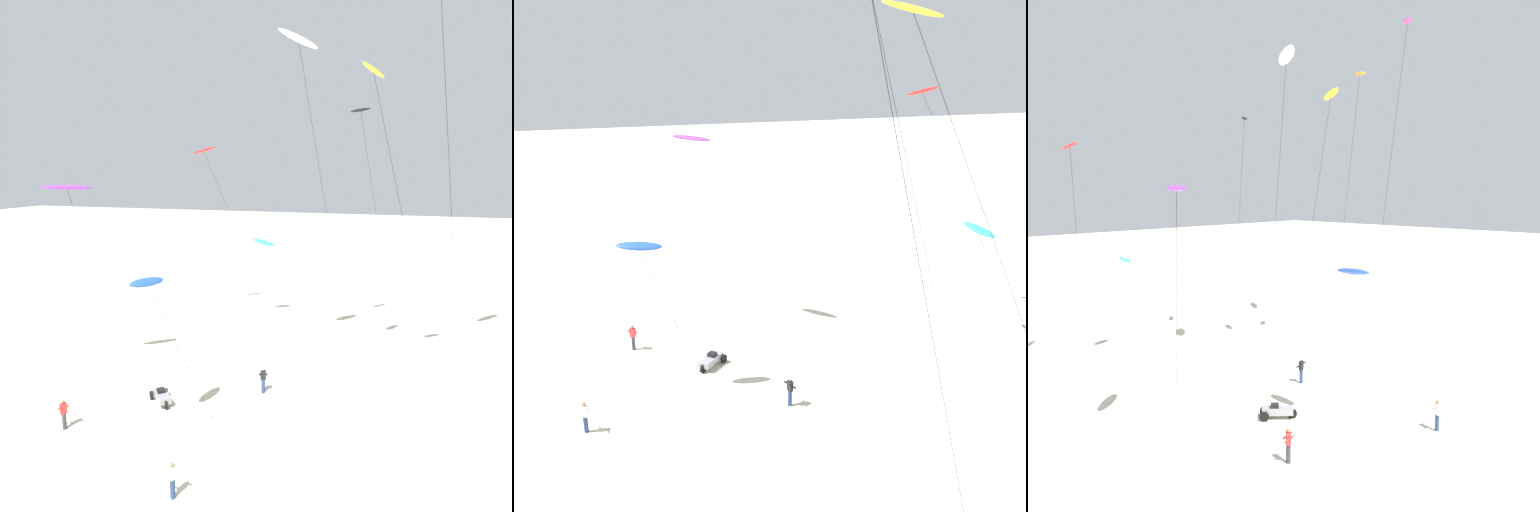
{
  "view_description": "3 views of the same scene",
  "coord_description": "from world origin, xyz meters",
  "views": [
    {
      "loc": [
        4.12,
        -18.21,
        13.52
      ],
      "look_at": [
        -4.2,
        8.08,
        8.48
      ],
      "focal_mm": 33.06,
      "sensor_mm": 36.0,
      "label": 1
    },
    {
      "loc": [
        22.02,
        -1.77,
        17.58
      ],
      "look_at": [
        -3.15,
        6.44,
        8.55
      ],
      "focal_mm": 42.25,
      "sensor_mm": 36.0,
      "label": 2
    },
    {
      "loc": [
        -31.94,
        -17.51,
        12.66
      ],
      "look_at": [
        -4.94,
        7.94,
        8.32
      ],
      "focal_mm": 42.74,
      "sensor_mm": 36.0,
      "label": 3
    }
  ],
  "objects": [
    {
      "name": "ground_plane",
      "position": [
        0.0,
        0.0,
        0.0
      ],
      "size": [
        260.0,
        260.0,
        0.0
      ],
      "primitive_type": "plane",
      "color": "beige"
    },
    {
      "name": "kite_red",
      "position": [
        -12.46,
        19.83,
        14.86
      ],
      "size": [
        4.84,
        7.08,
        15.61
      ],
      "color": "red",
      "rests_on": "ground"
    },
    {
      "name": "kite_cyan",
      "position": [
        -7.67,
        21.44,
        7.15
      ],
      "size": [
        2.4,
        3.07,
        7.74
      ],
      "color": "#33BFE0",
      "rests_on": "ground"
    },
    {
      "name": "kite_purple",
      "position": [
        -14.99,
        5.21,
        12.43
      ],
      "size": [
        2.88,
        3.71,
        12.69
      ],
      "color": "purple",
      "rests_on": "ground"
    },
    {
      "name": "kite_blue",
      "position": [
        -7.33,
        0.9,
        8.26
      ],
      "size": [
        2.53,
        4.31,
        8.63
      ],
      "color": "blue",
      "rests_on": "ground"
    },
    {
      "name": "kite_yellow",
      "position": [
        2.14,
        10.16,
        18.56
      ],
      "size": [
        5.21,
        8.25,
        19.43
      ],
      "color": "yellow",
      "rests_on": "ground"
    },
    {
      "name": "kite_flyer_nearest",
      "position": [
        -12.46,
        0.58,
        0.89
      ],
      "size": [
        0.72,
        0.72,
        1.67
      ],
      "color": "#33333D",
      "rests_on": "ground"
    },
    {
      "name": "kite_flyer_middle",
      "position": [
        -4.49,
        -2.52,
        0.89
      ],
      "size": [
        0.7,
        0.71,
        1.67
      ],
      "color": "navy",
      "rests_on": "ground"
    },
    {
      "name": "kite_flyer_furthest",
      "position": [
        -3.61,
        7.68,
        0.89
      ],
      "size": [
        0.64,
        0.62,
        1.67
      ],
      "color": "navy",
      "rests_on": "ground"
    },
    {
      "name": "beach_buggy",
      "position": [
        -8.96,
        4.7,
        0.43
      ],
      "size": [
        1.9,
        1.92,
        0.82
      ],
      "color": "gray",
      "rests_on": "ground"
    }
  ]
}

